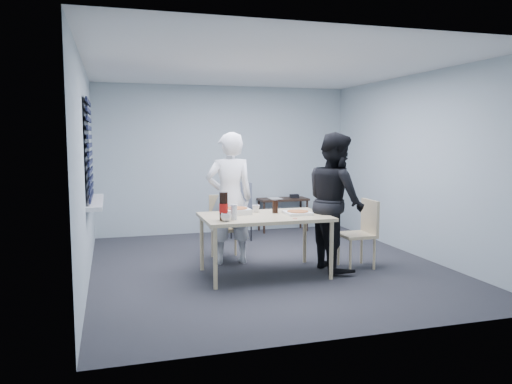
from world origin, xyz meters
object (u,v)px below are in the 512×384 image
object	(u,v)px
person_black	(335,201)
backpack	(241,197)
mug_b	(256,209)
stool	(241,217)
soda_bottle	(224,207)
dining_table	(264,220)
side_table	(283,203)
chair_far	(225,222)
person_white	(230,198)
chair_right	(363,229)
mug_a	(226,217)

from	to	relation	value
person_black	backpack	distance (m)	2.21
person_black	mug_b	bearing A→B (deg)	75.64
stool	mug_b	bearing A→B (deg)	-98.68
mug_b	soda_bottle	distance (m)	0.73
dining_table	soda_bottle	bearing A→B (deg)	-158.53
dining_table	side_table	distance (m)	2.95
side_table	chair_far	bearing A→B (deg)	-130.80
dining_table	person_white	xyz separation A→B (m)	(-0.28, 0.69, 0.20)
stool	dining_table	bearing A→B (deg)	-96.76
chair_far	person_white	xyz separation A→B (m)	(-0.01, -0.31, 0.37)
chair_right	soda_bottle	distance (m)	1.96
soda_bottle	mug_a	bearing A→B (deg)	-82.04
dining_table	person_white	bearing A→B (deg)	111.96
dining_table	stool	bearing A→B (deg)	83.24
chair_far	person_white	bearing A→B (deg)	-91.30
chair_right	mug_b	distance (m)	1.43
side_table	mug_a	size ratio (longest dim) A/B	7.29
dining_table	side_table	world-z (taller)	dining_table
chair_far	person_white	size ratio (longest dim) A/B	0.50
mug_a	mug_b	bearing A→B (deg)	47.40
person_white	dining_table	bearing A→B (deg)	111.96
chair_far	soda_bottle	bearing A→B (deg)	-103.55
side_table	backpack	world-z (taller)	backpack
chair_right	person_white	bearing A→B (deg)	156.84
stool	backpack	distance (m)	0.34
stool	soda_bottle	xyz separation A→B (m)	(-0.81, -2.33, 0.52)
person_white	soda_bottle	xyz separation A→B (m)	(-0.29, -0.91, 0.02)
backpack	mug_a	bearing A→B (deg)	-92.63
backpack	mug_b	distance (m)	1.86
person_black	side_table	size ratio (longest dim) A/B	1.97
chair_far	mug_a	distance (m)	1.36
backpack	mug_a	xyz separation A→B (m)	(-0.80, -2.40, 0.08)
stool	chair_right	bearing A→B (deg)	-62.67
backpack	stool	bearing A→B (deg)	105.84
backpack	person_black	bearing A→B (deg)	-55.50
chair_right	mug_b	xyz separation A→B (m)	(-1.38, 0.27, 0.28)
chair_far	backpack	size ratio (longest dim) A/B	1.92
mug_a	dining_table	bearing A→B (deg)	28.85
person_black	chair_far	bearing A→B (deg)	51.09
stool	mug_a	world-z (taller)	mug_a
mug_b	mug_a	bearing A→B (deg)	-132.60
backpack	person_white	bearing A→B (deg)	-94.65
chair_right	backpack	xyz separation A→B (m)	(-1.10, 2.11, 0.21)
person_white	chair_right	bearing A→B (deg)	156.84
mug_b	chair_right	bearing A→B (deg)	-11.03
mug_a	soda_bottle	bearing A→B (deg)	97.96
stool	soda_bottle	world-z (taller)	soda_bottle
dining_table	mug_b	distance (m)	0.28
mug_a	soda_bottle	xyz separation A→B (m)	(-0.01, 0.08, 0.11)
side_table	soda_bottle	size ratio (longest dim) A/B	2.75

